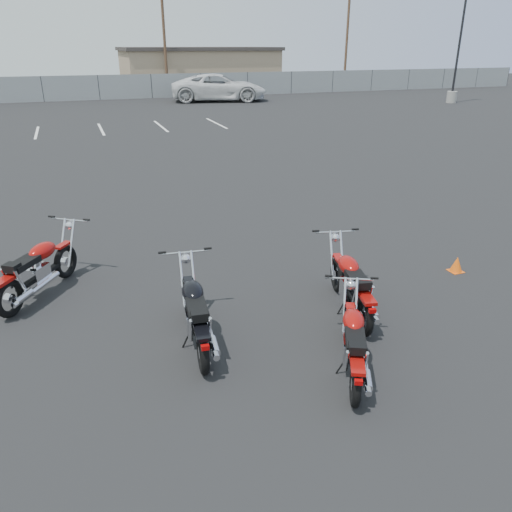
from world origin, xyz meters
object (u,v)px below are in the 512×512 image
object	(u,v)px
motorcycle_front_red	(38,269)
motorcycle_rear_red	(354,343)
motorcycle_third_red	(351,284)
white_van	(219,80)
motorcycle_second_black	(196,313)

from	to	relation	value
motorcycle_front_red	motorcycle_rear_red	distance (m)	5.31
motorcycle_third_red	motorcycle_rear_red	world-z (taller)	motorcycle_third_red
motorcycle_rear_red	white_van	xyz separation A→B (m)	(7.77, 32.95, 1.11)
motorcycle_third_red	white_van	world-z (taller)	white_van
motorcycle_second_black	motorcycle_rear_red	xyz separation A→B (m)	(1.72, -1.35, -0.04)
motorcycle_rear_red	motorcycle_front_red	bearing A→B (deg)	136.27
motorcycle_rear_red	white_van	size ratio (longest dim) A/B	0.23
motorcycle_front_red	white_van	distance (m)	31.51
motorcycle_second_black	white_van	distance (m)	33.01
motorcycle_third_red	motorcycle_rear_red	bearing A→B (deg)	-118.90
motorcycle_second_black	motorcycle_third_red	xyz separation A→B (m)	(2.50, 0.07, -0.00)
motorcycle_front_red	motorcycle_second_black	bearing A→B (deg)	-47.64
motorcycle_front_red	motorcycle_second_black	world-z (taller)	motorcycle_front_red
motorcycle_front_red	motorcycle_rear_red	world-z (taller)	motorcycle_front_red
motorcycle_second_black	white_van	size ratio (longest dim) A/B	0.26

